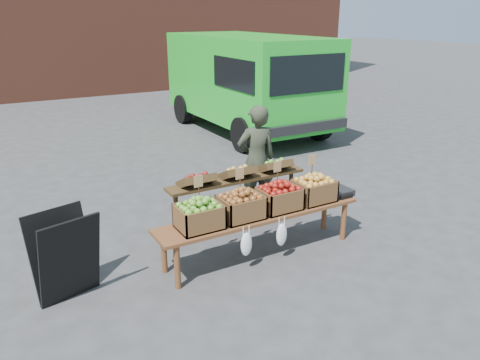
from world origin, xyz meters
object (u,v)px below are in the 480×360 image
display_bench (260,234)px  crate_russet_pears (241,207)px  back_table (237,197)px  vendor (256,159)px  weighing_scale (338,192)px  crate_red_apples (279,199)px  delivery_van (247,85)px  crate_green_apples (314,191)px  crate_golden_apples (199,217)px  chalkboard_sign (65,256)px

display_bench → crate_russet_pears: (-0.28, 0.00, 0.42)m
back_table → vendor: bearing=39.4°
weighing_scale → crate_red_apples: bearing=180.0°
delivery_van → weighing_scale: 6.12m
back_table → crate_green_apples: (0.74, -0.72, 0.19)m
display_bench → crate_green_apples: size_ratio=5.40×
crate_golden_apples → weighing_scale: (2.08, 0.00, -0.10)m
vendor → weighing_scale: size_ratio=4.84×
crate_russet_pears → crate_green_apples: same height
crate_red_apples → crate_green_apples: bearing=0.0°
back_table → weighing_scale: (1.17, -0.72, 0.09)m
back_table → crate_green_apples: 1.05m
back_table → crate_golden_apples: bearing=-141.6°
display_bench → chalkboard_sign: bearing=174.2°
vendor → display_bench: (-0.71, -1.23, -0.54)m
crate_russet_pears → crate_red_apples: size_ratio=1.00×
weighing_scale → crate_green_apples: bearing=180.0°
crate_golden_apples → weighing_scale: size_ratio=1.47×
delivery_van → crate_red_apples: delivery_van is taller
crate_green_apples → display_bench: bearing=180.0°
delivery_van → crate_golden_apples: 7.06m
crate_golden_apples → crate_russet_pears: (0.55, 0.00, 0.00)m
delivery_van → display_bench: bearing=-119.0°
chalkboard_sign → crate_green_apples: size_ratio=1.97×
delivery_van → back_table: delivery_van is taller
delivery_van → crate_russet_pears: size_ratio=10.60×
crate_green_apples → weighing_scale: size_ratio=1.47×
back_table → display_bench: (-0.08, -0.72, -0.24)m
crate_golden_apples → crate_russet_pears: same height
crate_golden_apples → crate_russet_pears: size_ratio=1.00×
crate_red_apples → crate_green_apples: same height
vendor → back_table: (-0.62, -0.51, -0.30)m
crate_golden_apples → weighing_scale: bearing=0.0°
chalkboard_sign → display_bench: chalkboard_sign is taller
back_table → crate_russet_pears: size_ratio=4.20×
display_bench → crate_russet_pears: 0.51m
display_bench → crate_red_apples: crate_red_apples is taller
back_table → weighing_scale: size_ratio=6.18×
back_table → crate_green_apples: back_table is taller
chalkboard_sign → display_bench: bearing=-20.2°
vendor → crate_green_apples: (0.12, -1.23, -0.11)m
display_bench → weighing_scale: bearing=0.0°
display_bench → crate_green_apples: (0.82, 0.00, 0.42)m
vendor → crate_golden_apples: 1.97m
weighing_scale → delivery_van: bearing=71.1°
crate_red_apples → weighing_scale: 0.98m
delivery_van → vendor: (-2.52, -4.53, -0.36)m
vendor → crate_green_apples: size_ratio=3.29×
crate_russet_pears → crate_green_apples: bearing=0.0°
vendor → crate_golden_apples: (-1.53, -1.23, -0.11)m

